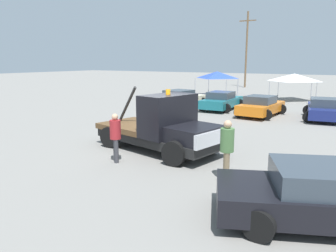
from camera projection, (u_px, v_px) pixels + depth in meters
The scene contains 12 objects.
ground_plane at pixel (157, 150), 13.29m from camera, with size 160.00×160.00×0.00m, color gray.
tow_truck at pixel (163, 128), 12.87m from camera, with size 5.79×3.21×2.51m.
foreground_car at pixel (334, 197), 7.16m from camera, with size 5.54×3.85×1.34m.
person_near_truck at pixel (227, 146), 9.76m from camera, with size 0.41×0.41×1.85m.
person_at_hood at pixel (115, 134), 11.55m from camera, with size 0.39×0.39×1.75m.
parked_car_cream at pixel (180, 99), 25.41m from camera, with size 2.97×5.00×1.34m.
parked_car_teal at pixel (221, 101), 24.10m from camera, with size 2.51×4.55×1.34m.
parked_car_orange at pixel (261, 106), 21.32m from camera, with size 2.66×4.41×1.34m.
parked_car_navy at pixel (324, 109), 19.97m from camera, with size 2.77×4.52×1.34m.
canopy_tent_blue at pixel (217, 75), 33.56m from camera, with size 3.42×3.42×2.47m.
canopy_tent_white at pixel (294, 77), 29.26m from camera, with size 3.51×3.51×2.42m.
utility_pole at pixel (247, 48), 43.14m from camera, with size 2.20×0.24×9.82m.
Camera 1 is at (6.99, -10.78, 3.58)m, focal length 35.00 mm.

